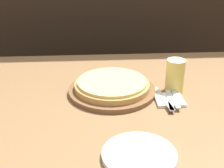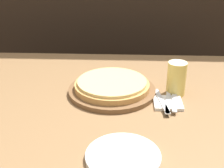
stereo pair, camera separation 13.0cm
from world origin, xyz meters
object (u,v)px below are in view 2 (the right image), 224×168
Objects in this scene: fork at (162,101)px; spoon at (174,101)px; beer_glass at (177,77)px; dinner_plate at (123,157)px; dinner_knife at (168,101)px; pizza_on_board at (112,87)px.

spoon is at bearing 0.00° from fork.
beer_glass reaches higher than spoon.
fork is (0.15, 0.34, 0.01)m from dinner_plate.
dinner_plate is (-0.21, -0.44, -0.07)m from beer_glass.
dinner_knife is at bearing -113.81° from beer_glass.
beer_glass is 0.13m from fork.
pizza_on_board is at bearing 157.66° from dinner_knife.
dinner_plate is at bearing -83.12° from pizza_on_board.
dinner_plate is (0.05, -0.44, -0.02)m from pizza_on_board.
dinner_plate is 1.29× the size of spoon.
fork is at bearing -125.43° from beer_glass.
pizza_on_board is 1.64× the size of dinner_plate.
dinner_plate reaches higher than dinner_knife.
beer_glass is at bearing 80.28° from spoon.
dinner_plate is 0.37m from fork.
beer_glass is at bearing 54.57° from fork.
dinner_knife is (0.02, -0.00, 0.00)m from fork.
pizza_on_board is 1.80× the size of fork.
spoon is (0.03, 0.00, 0.00)m from dinner_knife.
beer_glass is at bearing 0.16° from pizza_on_board.
beer_glass is 0.12m from dinner_knife.
fork is 0.02m from dinner_knife.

